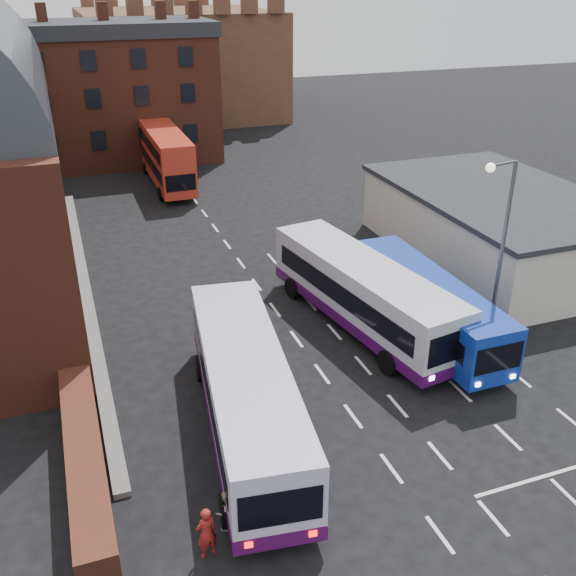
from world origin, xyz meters
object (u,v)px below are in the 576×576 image
object	(u,v)px
bus_white_outbound	(246,388)
bus_red_double	(167,157)
pedestrian_beige	(226,511)
pedestrian_red	(206,533)
street_lamp	(499,238)
bus_white_inbound	(363,290)
bus_blue	(427,302)

from	to	relation	value
bus_white_outbound	bus_red_double	size ratio (longest dim) A/B	1.13
bus_red_double	pedestrian_beige	bearing A→B (deg)	82.37
pedestrian_red	pedestrian_beige	size ratio (longest dim) A/B	1.24
bus_white_outbound	bus_red_double	world-z (taller)	bus_red_double
street_lamp	bus_white_outbound	bearing A→B (deg)	-168.71
bus_red_double	pedestrian_beige	xyz separation A→B (m)	(-5.06, -37.17, -1.67)
bus_white_inbound	bus_blue	distance (m)	3.08
bus_white_outbound	bus_blue	size ratio (longest dim) A/B	1.15
bus_blue	pedestrian_beige	distance (m)	14.96
bus_blue	pedestrian_beige	size ratio (longest dim) A/B	7.47
pedestrian_beige	bus_red_double	bearing A→B (deg)	-115.53
street_lamp	pedestrian_beige	bearing A→B (deg)	-154.70
bus_white_outbound	street_lamp	size ratio (longest dim) A/B	1.43
bus_white_inbound	bus_blue	bearing A→B (deg)	135.99
street_lamp	pedestrian_beige	world-z (taller)	street_lamp
bus_blue	pedestrian_red	xyz separation A→B (m)	(-13.05, -9.35, -0.86)
street_lamp	pedestrian_red	distance (m)	17.74
bus_blue	street_lamp	world-z (taller)	street_lamp
bus_white_outbound	bus_blue	bearing A→B (deg)	29.63
street_lamp	pedestrian_red	bearing A→B (deg)	-153.38
bus_white_inbound	pedestrian_beige	bearing A→B (deg)	37.42
bus_white_inbound	street_lamp	xyz separation A→B (m)	(4.81, -3.41, 3.36)
bus_white_inbound	pedestrian_red	xyz separation A→B (m)	(-10.54, -11.10, -1.11)
bus_white_outbound	street_lamp	xyz separation A→B (m)	(12.53, 2.50, 3.38)
bus_white_inbound	pedestrian_red	bearing A→B (deg)	37.33
bus_white_outbound	pedestrian_red	bearing A→B (deg)	-111.00
bus_white_inbound	pedestrian_red	size ratio (longest dim) A/B	7.00
bus_white_outbound	pedestrian_red	xyz separation A→B (m)	(-2.82, -5.19, -1.09)
bus_white_outbound	pedestrian_beige	distance (m)	4.98
street_lamp	bus_white_inbound	bearing A→B (deg)	144.69
bus_blue	pedestrian_red	bearing A→B (deg)	35.39
pedestrian_red	bus_blue	bearing A→B (deg)	-157.63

